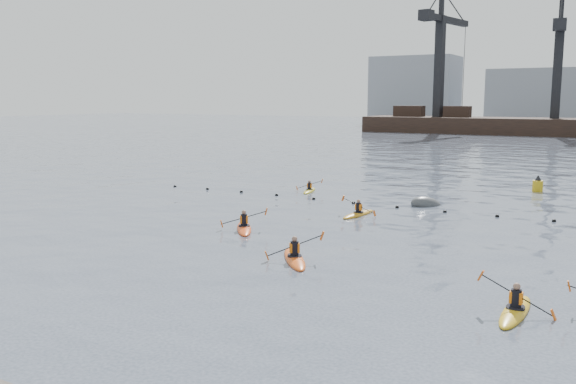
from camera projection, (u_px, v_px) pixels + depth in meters
name	position (u px, v px, depth m)	size (l,w,h in m)	color
ground	(125.00, 313.00, 19.25)	(400.00, 400.00, 0.00)	#374050
float_line	(376.00, 205.00, 38.81)	(33.24, 0.73, 0.24)	black
barge_pier	(553.00, 125.00, 113.40)	(72.00, 19.30, 29.50)	black
kayaker_0	(295.00, 258.00, 25.57)	(2.81, 3.36, 1.35)	#EB5616
kayaker_1	(515.00, 310.00, 19.26)	(2.44, 3.52, 1.38)	gold
kayaker_2	(244.00, 227.00, 31.62)	(2.70, 3.36, 1.25)	#EC4C16
kayaker_3	(358.00, 213.00, 35.49)	(2.27, 3.35, 1.21)	orange
kayaker_5	(309.00, 190.00, 44.59)	(1.99, 3.01, 1.08)	gold
mooring_buoy	(426.00, 205.00, 38.82)	(2.17, 1.28, 1.08)	#383B3D
nav_buoy	(538.00, 186.00, 44.62)	(0.75, 0.75, 1.36)	gold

